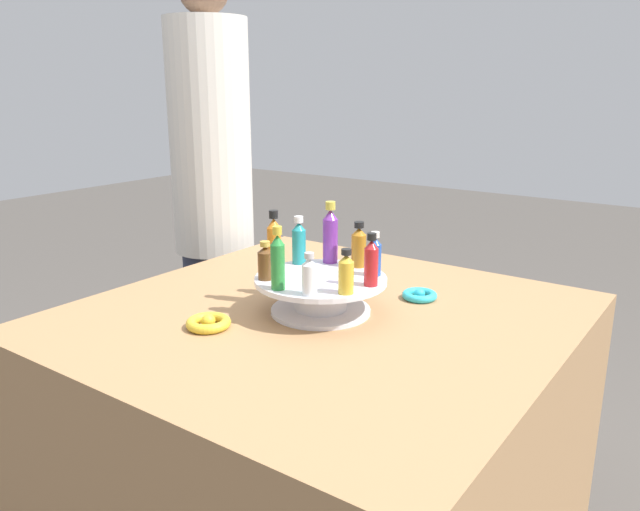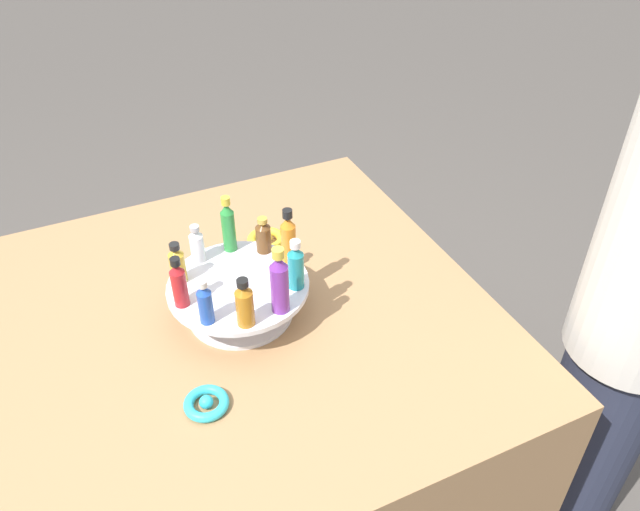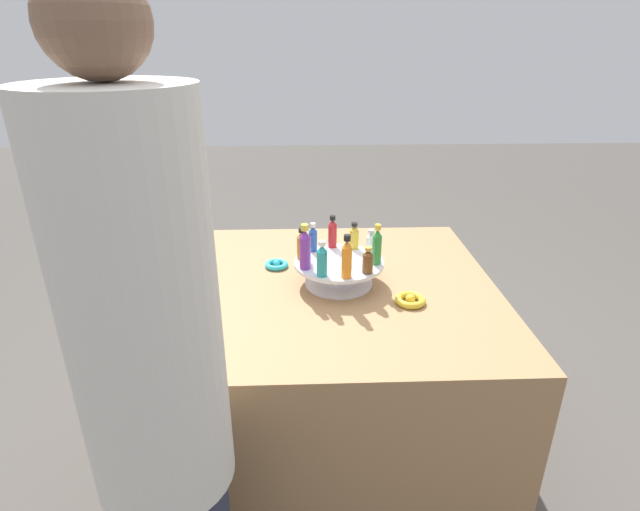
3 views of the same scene
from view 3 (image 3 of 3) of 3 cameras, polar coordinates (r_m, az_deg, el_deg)
The scene contains 16 objects.
ground_plane at distance 2.16m, azimuth 1.81°, elevation -20.74°, with size 12.00×12.00×0.00m, color #4C4742.
party_table at distance 1.92m, azimuth 1.96°, elevation -12.97°, with size 1.08×1.08×0.73m.
display_stand at distance 1.71m, azimuth 2.15°, elevation -1.72°, with size 0.31×0.31×0.09m.
bottle_amber at distance 1.69m, azimuth -2.05°, elevation 1.23°, with size 0.04×0.04×0.11m.
bottle_purple at distance 1.61m, azimuth -1.73°, elevation 0.81°, with size 0.04×0.04×0.15m.
bottle_teal at distance 1.57m, azimuth 0.23°, elevation -0.52°, with size 0.03×0.03×0.12m.
bottle_orange at distance 1.55m, azimuth 3.07°, elevation -0.32°, with size 0.03×0.03×0.14m.
bottle_brown at distance 1.60m, azimuth 5.48°, elevation -0.63°, with size 0.03×0.03×0.09m.
bottle_green at distance 1.66m, azimuth 6.53°, elevation 1.09°, with size 0.03×0.03×0.14m.
bottle_clear at distance 1.74m, azimuth 5.84°, elevation 1.42°, with size 0.03×0.03×0.09m.
bottle_gold at distance 1.78m, azimuth 3.92°, elevation 2.17°, with size 0.03×0.03×0.10m.
bottle_red at distance 1.78m, azimuth 1.44°, elevation 2.62°, with size 0.03×0.03×0.12m.
bottle_blue at distance 1.75m, azimuth -0.81°, elevation 1.99°, with size 0.03×0.03×0.10m.
ribbon_bow_teal at distance 1.85m, azimuth -4.99°, elevation -1.03°, with size 0.09×0.09×0.03m.
ribbon_bow_gold at distance 1.63m, azimuth 10.27°, elevation -5.02°, with size 0.10×0.10×0.03m.
person_figure at distance 1.09m, azimuth -17.77°, elevation -17.57°, with size 0.27×0.27×1.62m.
Camera 3 is at (-1.53, 0.12, 1.52)m, focal length 28.00 mm.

